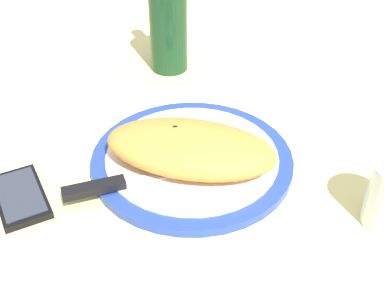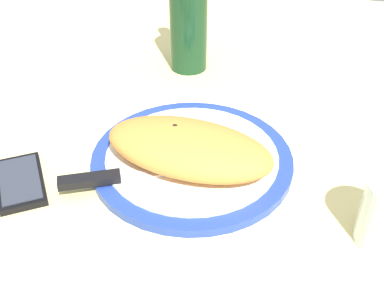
{
  "view_description": "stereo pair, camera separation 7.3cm",
  "coord_description": "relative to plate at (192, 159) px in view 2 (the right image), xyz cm",
  "views": [
    {
      "loc": [
        -6.83,
        58.0,
        47.62
      ],
      "look_at": [
        0.0,
        0.0,
        3.65
      ],
      "focal_mm": 46.8,
      "sensor_mm": 36.0,
      "label": 1
    },
    {
      "loc": [
        -14.02,
        56.69,
        47.62
      ],
      "look_at": [
        0.0,
        0.0,
        3.65
      ],
      "focal_mm": 46.8,
      "sensor_mm": 36.0,
      "label": 2
    }
  ],
  "objects": [
    {
      "name": "smartphone",
      "position": [
        22.56,
        10.58,
        -0.23
      ],
      "size": [
        11.66,
        13.0,
        1.16
      ],
      "color": "black",
      "rests_on": "ground_plane"
    },
    {
      "name": "fork",
      "position": [
        3.34,
        -6.41,
        1.06
      ],
      "size": [
        15.49,
        2.31,
        0.4
      ],
      "color": "silver",
      "rests_on": "plate"
    },
    {
      "name": "plate",
      "position": [
        0.0,
        0.0,
        0.0
      ],
      "size": [
        30.09,
        30.09,
        1.65
      ],
      "color": "#233D99",
      "rests_on": "ground_plane"
    },
    {
      "name": "wine_bottle",
      "position": [
        7.95,
        -29.36,
        9.05
      ],
      "size": [
        7.16,
        7.16,
        24.59
      ],
      "color": "#14381E",
      "rests_on": "ground_plane"
    },
    {
      "name": "knife",
      "position": [
        8.9,
        7.96,
        1.33
      ],
      "size": [
        21.95,
        11.69,
        1.2
      ],
      "color": "silver",
      "rests_on": "plate"
    },
    {
      "name": "calzone",
      "position": [
        -0.32,
        1.99,
        3.63
      ],
      "size": [
        25.91,
        15.24,
        5.51
      ],
      "color": "orange",
      "rests_on": "plate"
    },
    {
      "name": "ground_plane",
      "position": [
        0.0,
        0.0,
        -2.29
      ],
      "size": [
        150.0,
        150.0,
        3.0
      ],
      "primitive_type": "cube",
      "color": "#E5D684"
    }
  ]
}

